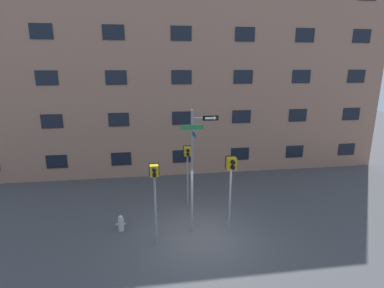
# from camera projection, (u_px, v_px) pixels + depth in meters

# --- Properties ---
(ground_plane) EXTENTS (60.00, 60.00, 0.00)m
(ground_plane) POSITION_uv_depth(u_px,v_px,m) (203.00, 238.00, 11.06)
(ground_plane) COLOR #424244
(building_facade) EXTENTS (24.00, 0.63, 11.11)m
(building_facade) POSITION_uv_depth(u_px,v_px,m) (181.00, 77.00, 16.35)
(building_facade) COLOR #936B56
(building_facade) RESTS_ON ground_plane
(street_sign_pole) EXTENTS (1.34, 1.02, 4.71)m
(street_sign_pole) POSITION_uv_depth(u_px,v_px,m) (194.00, 163.00, 10.74)
(street_sign_pole) COLOR slate
(street_sign_pole) RESTS_ON ground_plane
(pedestrian_signal_left) EXTENTS (0.35, 0.40, 2.99)m
(pedestrian_signal_left) POSITION_uv_depth(u_px,v_px,m) (155.00, 184.00, 10.09)
(pedestrian_signal_left) COLOR slate
(pedestrian_signal_left) RESTS_ON ground_plane
(pedestrian_signal_right) EXTENTS (0.40, 0.40, 2.96)m
(pedestrian_signal_right) POSITION_uv_depth(u_px,v_px,m) (231.00, 173.00, 10.98)
(pedestrian_signal_right) COLOR slate
(pedestrian_signal_right) RESTS_ON ground_plane
(pedestrian_signal_across) EXTENTS (0.35, 0.40, 2.74)m
(pedestrian_signal_across) POSITION_uv_depth(u_px,v_px,m) (187.00, 160.00, 13.22)
(pedestrian_signal_across) COLOR slate
(pedestrian_signal_across) RESTS_ON ground_plane
(fire_hydrant) EXTENTS (0.37, 0.21, 0.63)m
(fire_hydrant) POSITION_uv_depth(u_px,v_px,m) (121.00, 223.00, 11.48)
(fire_hydrant) COLOR #A5A5A8
(fire_hydrant) RESTS_ON ground_plane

